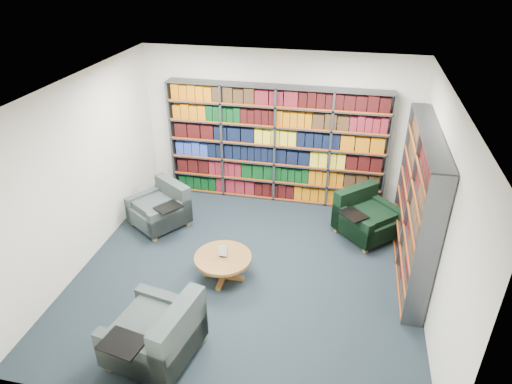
% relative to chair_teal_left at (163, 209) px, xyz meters
% --- Properties ---
extents(room_shell, '(5.02, 5.02, 2.82)m').
position_rel_chair_teal_left_xyz_m(room_shell, '(1.75, -1.00, 1.09)').
color(room_shell, black).
rests_on(room_shell, ground).
extents(bookshelf_back, '(4.00, 0.28, 2.20)m').
position_rel_chair_teal_left_xyz_m(bookshelf_back, '(1.75, 1.34, 0.79)').
color(bookshelf_back, '#47494F').
rests_on(bookshelf_back, ground).
extents(bookshelf_right, '(0.28, 2.50, 2.20)m').
position_rel_chair_teal_left_xyz_m(bookshelf_right, '(4.09, -0.40, 0.79)').
color(bookshelf_right, '#47494F').
rests_on(bookshelf_right, ground).
extents(chair_teal_left, '(1.15, 1.15, 0.76)m').
position_rel_chair_teal_left_xyz_m(chair_teal_left, '(0.00, 0.00, 0.00)').
color(chair_teal_left, '#01173C').
rests_on(chair_teal_left, ground).
extents(chair_green_right, '(1.21, 1.21, 0.78)m').
position_rel_chair_teal_left_xyz_m(chair_green_right, '(3.45, 0.42, 0.01)').
color(chair_green_right, black).
rests_on(chair_green_right, ground).
extents(chair_teal_front, '(1.10, 1.20, 0.86)m').
position_rel_chair_teal_left_xyz_m(chair_teal_front, '(1.12, -2.82, 0.04)').
color(chair_teal_front, '#01173C').
rests_on(chair_teal_front, ground).
extents(coffee_table, '(0.84, 0.84, 0.59)m').
position_rel_chair_teal_left_xyz_m(coffee_table, '(1.44, -1.23, 0.01)').
color(coffee_table, '#9B673D').
rests_on(coffee_table, ground).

